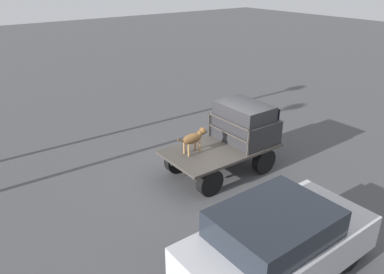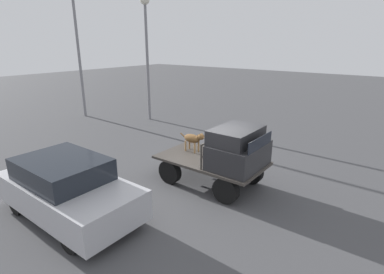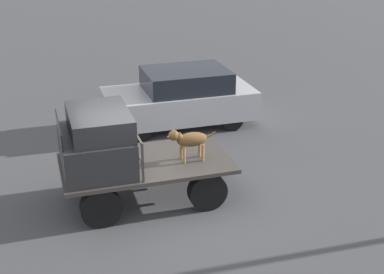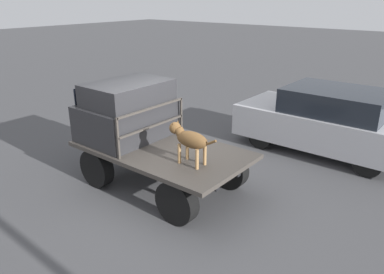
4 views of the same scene
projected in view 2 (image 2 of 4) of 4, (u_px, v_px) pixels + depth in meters
ground_plane at (210, 183)px, 9.83m from camera, size 80.00×80.00×0.00m
flatbed_truck at (211, 166)px, 9.65m from camera, size 3.41×1.90×0.84m
truck_cab at (238, 149)px, 8.86m from camera, size 1.34×1.78×1.18m
truck_headboard at (218, 145)px, 9.28m from camera, size 0.04×1.78×0.78m
dog at (194, 139)px, 10.09m from camera, size 1.04×0.29×0.73m
parked_sedan at (68, 188)px, 7.74m from camera, size 4.11×1.90×1.58m
light_pole_near at (146, 34)px, 16.50m from camera, size 0.54×0.54×6.85m
light_pole_far at (76, 29)px, 17.22m from camera, size 0.52×0.52×7.41m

